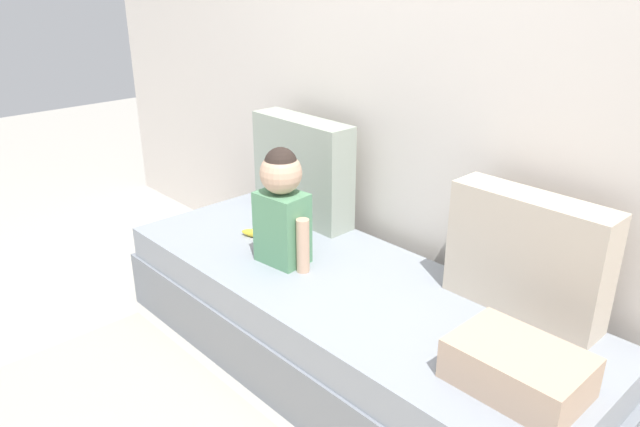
# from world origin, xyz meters

# --- Properties ---
(ground_plane) EXTENTS (12.00, 12.00, 0.00)m
(ground_plane) POSITION_xyz_m (0.00, 0.00, 0.00)
(ground_plane) COLOR #B2ADA3
(back_wall) EXTENTS (5.45, 0.10, 2.42)m
(back_wall) POSITION_xyz_m (0.00, 0.54, 1.21)
(back_wall) COLOR silver
(back_wall) RESTS_ON ground
(couch) EXTENTS (2.25, 0.83, 0.43)m
(couch) POSITION_xyz_m (0.00, 0.00, 0.21)
(couch) COLOR gray
(couch) RESTS_ON ground
(throw_pillow_left) EXTENTS (0.59, 0.16, 0.52)m
(throw_pillow_left) POSITION_xyz_m (-0.62, 0.31, 0.69)
(throw_pillow_left) COLOR #99A393
(throw_pillow_left) RESTS_ON couch
(throw_pillow_right) EXTENTS (0.59, 0.16, 0.46)m
(throw_pillow_right) POSITION_xyz_m (0.62, 0.31, 0.66)
(throw_pillow_right) COLOR #C1B29E
(throw_pillow_right) RESTS_ON couch
(toddler) EXTENTS (0.32, 0.18, 0.52)m
(toddler) POSITION_xyz_m (-0.31, -0.08, 0.70)
(toddler) COLOR #568E66
(toddler) RESTS_ON couch
(banana) EXTENTS (0.17, 0.12, 0.04)m
(banana) POSITION_xyz_m (-0.58, -0.01, 0.45)
(banana) COLOR yellow
(banana) RESTS_ON couch
(folded_blanket) EXTENTS (0.40, 0.28, 0.14)m
(folded_blanket) POSITION_xyz_m (0.85, -0.10, 0.50)
(folded_blanket) COLOR tan
(folded_blanket) RESTS_ON couch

